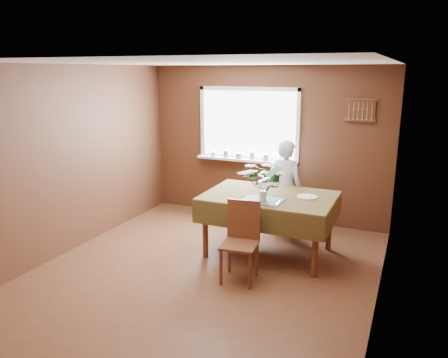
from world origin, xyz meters
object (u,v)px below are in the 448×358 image
at_px(chair_near, 241,237).
at_px(seated_woman, 285,188).
at_px(flower_bouquet, 263,178).
at_px(dining_table, 269,202).
at_px(chair_far, 283,200).

relative_size(chair_near, seated_woman, 0.65).
relative_size(chair_near, flower_bouquet, 1.82).
distance_m(dining_table, seated_woman, 0.78).
xyz_separation_m(dining_table, chair_near, (-0.08, -0.81, -0.21)).
distance_m(chair_far, chair_near, 1.71).
xyz_separation_m(chair_near, flower_bouquet, (0.08, 0.54, 0.60)).
bearing_deg(seated_woman, dining_table, 103.15).
bearing_deg(seated_woman, chair_far, -50.49).
distance_m(seated_woman, flower_bouquet, 1.12).
bearing_deg(chair_far, dining_table, 97.24).
xyz_separation_m(chair_far, chair_near, (-0.01, -1.71, 0.02)).
xyz_separation_m(seated_woman, flower_bouquet, (0.00, -1.05, 0.39)).
distance_m(dining_table, flower_bouquet, 0.47).
distance_m(chair_far, seated_woman, 0.26).
relative_size(seated_woman, flower_bouquet, 2.80).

